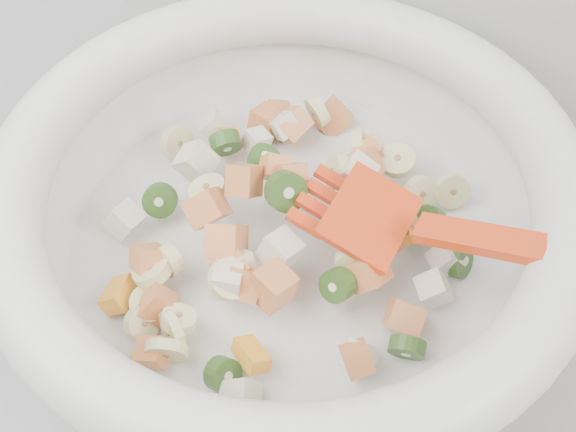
% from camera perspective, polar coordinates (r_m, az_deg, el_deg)
% --- Properties ---
extents(mixing_bowl, '(0.49, 0.40, 0.14)m').
position_cam_1_polar(mixing_bowl, '(0.49, 0.04, 0.92)').
color(mixing_bowl, white).
rests_on(mixing_bowl, counter).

